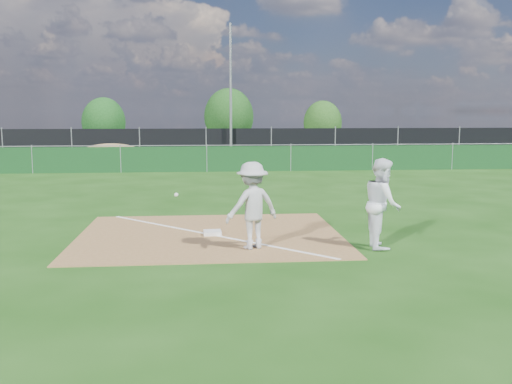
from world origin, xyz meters
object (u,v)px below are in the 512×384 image
(tree_left, at_px, (104,122))
(tree_mid, at_px, (229,117))
(car_right, at_px, (264,143))
(light_pole, at_px, (231,92))
(car_mid, at_px, (198,142))
(tree_right, at_px, (323,123))
(play_at_first, at_px, (252,205))
(runner, at_px, (382,203))
(car_left, at_px, (106,141))
(first_base, at_px, (212,233))

(tree_left, height_order, tree_mid, tree_mid)
(car_right, bearing_deg, light_pole, 166.12)
(car_mid, xyz_separation_m, tree_left, (-7.20, 5.57, 1.26))
(light_pole, height_order, tree_right, light_pole)
(play_at_first, relative_size, car_mid, 0.50)
(car_right, height_order, tree_right, tree_right)
(tree_mid, bearing_deg, light_pole, -91.86)
(runner, height_order, car_left, runner)
(light_pole, xyz_separation_m, car_mid, (-2.04, 4.39, -3.26))
(light_pole, xyz_separation_m, first_base, (-1.44, -21.68, -3.94))
(light_pole, height_order, tree_mid, light_pole)
(tree_mid, distance_m, tree_right, 7.73)
(tree_right, bearing_deg, runner, -99.73)
(play_at_first, height_order, tree_mid, tree_mid)
(light_pole, height_order, car_left, light_pole)
(light_pole, relative_size, tree_mid, 1.71)
(runner, bearing_deg, tree_left, 24.73)
(tree_left, relative_size, tree_right, 1.05)
(tree_mid, bearing_deg, play_at_first, -91.67)
(play_at_first, bearing_deg, car_left, 105.24)
(first_base, bearing_deg, runner, -23.00)
(runner, xyz_separation_m, tree_left, (-11.32, 33.14, 1.06))
(light_pole, height_order, first_base, light_pole)
(car_mid, bearing_deg, first_base, -158.92)
(first_base, height_order, tree_left, tree_left)
(car_right, bearing_deg, tree_left, 80.29)
(light_pole, distance_m, car_right, 6.48)
(car_left, bearing_deg, tree_right, -45.90)
(car_mid, bearing_deg, play_at_first, -157.31)
(first_base, relative_size, car_left, 0.09)
(car_right, height_order, tree_left, tree_left)
(first_base, bearing_deg, car_left, 104.39)
(car_mid, bearing_deg, light_pole, -135.30)
(runner, xyz_separation_m, car_left, (-10.39, 28.26, -0.13))
(runner, distance_m, tree_left, 35.03)
(tree_right, bearing_deg, play_at_first, -104.04)
(runner, xyz_separation_m, car_mid, (-4.12, 27.57, -0.20))
(car_left, height_order, car_mid, car_left)
(first_base, relative_size, tree_left, 0.10)
(first_base, xyz_separation_m, car_mid, (-0.60, 26.07, 0.68))
(tree_left, bearing_deg, play_at_first, -75.41)
(runner, bearing_deg, light_pole, 11.01)
(light_pole, relative_size, car_mid, 1.80)
(car_left, bearing_deg, light_pole, -99.33)
(car_mid, height_order, car_right, car_mid)
(runner, distance_m, car_mid, 27.87)
(tree_right, bearing_deg, car_mid, -144.11)
(light_pole, distance_m, play_at_first, 23.30)
(tree_right, bearing_deg, car_right, -129.24)
(runner, relative_size, tree_mid, 0.40)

